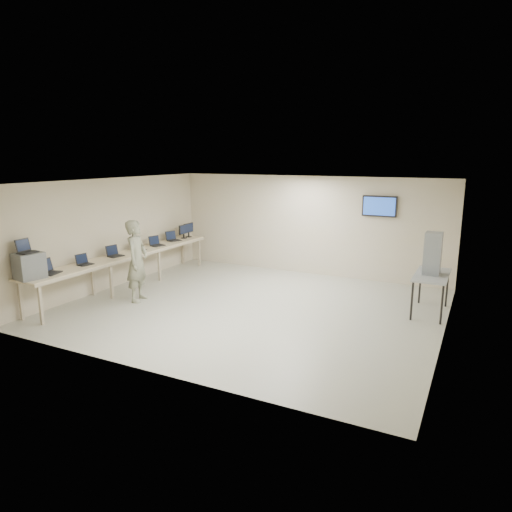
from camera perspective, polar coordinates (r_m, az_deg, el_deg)
The scene contains 15 objects.
room at distance 9.99m, azimuth -0.20°, elevation 1.29°, with size 8.01×7.01×2.81m.
workbench at distance 12.11m, azimuth -15.80°, elevation -0.05°, with size 0.76×6.00×0.90m.
equipment_box at distance 10.28m, azimuth -26.48°, elevation -1.10°, with size 0.45×0.51×0.53m, color slate.
laptop_on_box at distance 10.26m, azimuth -26.85°, elevation 0.77°, with size 0.33×0.38×0.28m.
laptop_0 at distance 10.61m, azimuth -24.47°, elevation -1.58°, with size 0.41×0.45×0.31m.
laptop_1 at distance 11.15m, azimuth -20.73°, elevation -0.70°, with size 0.30×0.35×0.25m.
laptop_2 at distance 11.84m, azimuth -17.30°, elevation 0.30°, with size 0.34×0.39×0.27m.
laptop_3 at distance 12.47m, azimuth -14.58°, elevation 1.03°, with size 0.35×0.38×0.25m.
laptop_4 at distance 12.95m, azimuth -12.37°, elevation 1.57°, with size 0.37×0.41×0.27m.
laptop_5 at distance 13.62m, azimuth -10.36°, elevation 2.19°, with size 0.40×0.43×0.29m.
monitor_near at distance 13.96m, azimuth -9.04°, elevation 3.22°, with size 0.19×0.42×0.42m.
monitor_far at distance 14.16m, azimuth -8.43°, elevation 3.40°, with size 0.19×0.43×0.43m.
soldier at distance 10.93m, azimuth -14.64°, elevation -0.60°, with size 0.70×0.46×1.91m, color #606457.
side_table at distance 10.45m, azimuth 21.11°, elevation -2.51°, with size 0.68×1.45×0.87m.
storage_bins at distance 10.34m, azimuth 21.22°, elevation 0.31°, with size 0.34×0.38×0.90m.
Camera 1 is at (4.46, -8.69, 3.33)m, focal length 32.00 mm.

